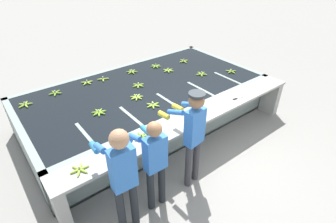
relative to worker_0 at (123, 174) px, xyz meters
name	(u,v)px	position (x,y,z in m)	size (l,w,h in m)	color
ground_plane	(200,160)	(1.79, 0.36, -1.07)	(80.00, 80.00, 0.00)	gray
wash_tank	(146,103)	(1.79, 2.16, -0.64)	(5.23, 2.71, 0.86)	gray
work_ledge	(194,128)	(1.79, 0.59, -0.44)	(5.23, 0.45, 0.86)	#9E9E99
worker_0	(123,174)	(0.00, 0.00, 0.00)	(0.44, 0.73, 1.76)	#1E2328
worker_1	(154,158)	(0.55, 0.10, -0.13)	(0.42, 0.71, 1.58)	#1E2328
worker_2	(193,131)	(1.29, 0.10, 0.01)	(0.46, 0.74, 1.75)	#38383D
banana_bunch_floating_0	(138,85)	(1.68, 2.27, -0.19)	(0.28, 0.27, 0.08)	#8CB738
banana_bunch_floating_1	(231,71)	(3.87, 1.50, -0.19)	(0.28, 0.27, 0.08)	#75A333
banana_bunch_floating_2	(168,70)	(2.70, 2.50, -0.19)	(0.28, 0.26, 0.08)	#9EC642
banana_bunch_floating_3	(132,72)	(1.95, 2.99, -0.19)	(0.27, 0.28, 0.08)	#7FAD33
banana_bunch_floating_4	(103,79)	(1.22, 3.05, -0.19)	(0.27, 0.27, 0.08)	#9EC642
banana_bunch_floating_5	(184,61)	(3.40, 2.72, -0.19)	(0.28, 0.28, 0.08)	#9EC642
banana_bunch_floating_6	(87,82)	(0.85, 3.10, -0.19)	(0.27, 0.28, 0.08)	#9EC642
banana_bunch_floating_7	(201,74)	(3.19, 1.84, -0.19)	(0.28, 0.27, 0.08)	#8CB738
banana_bunch_floating_8	(153,105)	(1.45, 1.39, -0.19)	(0.28, 0.26, 0.08)	#9EC642
banana_bunch_floating_9	(25,105)	(-0.49, 2.93, -0.19)	(0.28, 0.27, 0.08)	#93BC3D
banana_bunch_floating_10	(99,112)	(0.51, 1.79, -0.19)	(0.28, 0.28, 0.08)	#7FAD33
banana_bunch_floating_11	(137,97)	(1.36, 1.84, -0.19)	(0.28, 0.28, 0.08)	#9EC642
banana_bunch_floating_12	(156,66)	(2.62, 2.91, -0.19)	(0.27, 0.28, 0.08)	#75A333
banana_bunch_floating_13	(55,93)	(0.12, 3.04, -0.19)	(0.27, 0.28, 0.08)	#75A333
banana_bunch_ledge_0	(142,137)	(0.72, 0.69, -0.19)	(0.28, 0.28, 0.08)	#75A333
banana_bunch_ledge_1	(80,169)	(-0.34, 0.61, -0.19)	(0.28, 0.27, 0.08)	#9EC642
knife_0	(238,98)	(2.96, 0.55, -0.20)	(0.35, 0.08, 0.02)	silver
knife_1	(195,119)	(1.75, 0.53, -0.20)	(0.35, 0.04, 0.02)	silver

